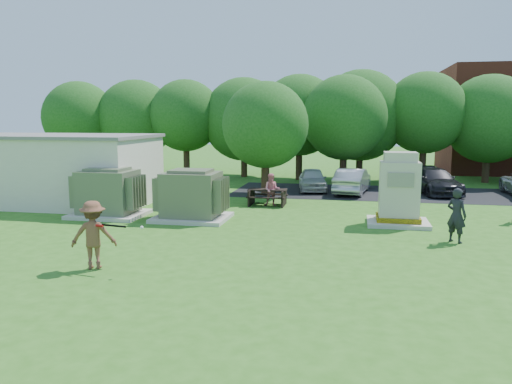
% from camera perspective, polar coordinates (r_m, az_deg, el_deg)
% --- Properties ---
extents(ground, '(120.00, 120.00, 0.00)m').
position_cam_1_polar(ground, '(15.81, -2.88, -6.78)').
color(ground, '#2D6619').
rests_on(ground, ground).
extents(service_building, '(10.00, 5.00, 3.20)m').
position_cam_1_polar(service_building, '(26.45, -22.68, 2.29)').
color(service_building, beige).
rests_on(service_building, ground).
extents(service_building_roof, '(10.20, 5.20, 0.15)m').
position_cam_1_polar(service_building_roof, '(26.34, -22.89, 5.91)').
color(service_building_roof, slate).
rests_on(service_building_roof, service_building).
extents(parking_strip, '(20.00, 6.00, 0.01)m').
position_cam_1_polar(parking_strip, '(28.76, 17.69, -0.21)').
color(parking_strip, '#232326').
rests_on(parking_strip, ground).
extents(transformer_left, '(3.00, 2.40, 2.07)m').
position_cam_1_polar(transformer_left, '(22.08, -16.50, -0.16)').
color(transformer_left, beige).
rests_on(transformer_left, ground).
extents(transformer_right, '(3.00, 2.40, 2.07)m').
position_cam_1_polar(transformer_right, '(20.62, -7.37, -0.48)').
color(transformer_right, beige).
rests_on(transformer_right, ground).
extents(generator_cabinet, '(2.34, 1.92, 2.85)m').
position_cam_1_polar(generator_cabinet, '(20.21, 16.02, -0.13)').
color(generator_cabinet, beige).
rests_on(generator_cabinet, ground).
extents(picnic_table, '(1.83, 1.37, 0.78)m').
position_cam_1_polar(picnic_table, '(23.85, 1.32, -0.36)').
color(picnic_table, black).
rests_on(picnic_table, ground).
extents(batter, '(1.39, 1.06, 1.91)m').
position_cam_1_polar(batter, '(14.56, -18.09, -4.67)').
color(batter, brown).
rests_on(batter, ground).
extents(person_by_generator, '(0.81, 0.77, 1.86)m').
position_cam_1_polar(person_by_generator, '(17.98, 21.94, -2.49)').
color(person_by_generator, black).
rests_on(person_by_generator, ground).
extents(person_at_picnic, '(0.78, 0.62, 1.55)m').
position_cam_1_polar(person_at_picnic, '(23.65, 1.83, 0.26)').
color(person_at_picnic, '#DA7381').
rests_on(person_at_picnic, ground).
extents(car_white, '(2.04, 3.93, 1.28)m').
position_cam_1_polar(car_white, '(28.87, 6.48, 1.44)').
color(car_white, silver).
rests_on(car_white, ground).
extents(car_silver_a, '(2.11, 4.43, 1.40)m').
position_cam_1_polar(car_silver_a, '(28.04, 10.95, 1.26)').
color(car_silver_a, '#A1A1A5').
rests_on(car_silver_a, ground).
extents(car_dark, '(2.98, 5.09, 1.38)m').
position_cam_1_polar(car_dark, '(29.27, 19.68, 1.20)').
color(car_dark, black).
rests_on(car_dark, ground).
extents(batting_equipment, '(1.42, 0.31, 0.10)m').
position_cam_1_polar(batting_equipment, '(14.08, -15.86, -3.76)').
color(batting_equipment, black).
rests_on(batting_equipment, ground).
extents(tree_row, '(41.30, 13.30, 7.30)m').
position_cam_1_polar(tree_row, '(33.34, 7.98, 8.42)').
color(tree_row, '#47301E').
rests_on(tree_row, ground).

